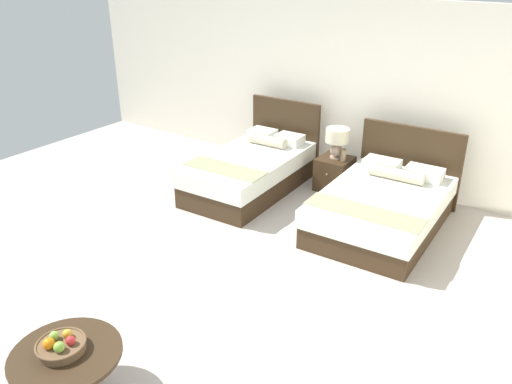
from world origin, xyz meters
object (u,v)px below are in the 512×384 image
vase (343,155)px  coffee_table (67,362)px  bed_near_window (252,170)px  fruit_bowl (61,345)px  bed_near_corner (383,206)px  table_lamp (337,139)px  nightstand (334,174)px

vase → coffee_table: bearing=-90.3°
bed_near_window → coffee_table: bearing=-74.8°
vase → coffee_table: size_ratio=0.21×
bed_near_window → fruit_bowl: (1.05, -4.01, 0.18)m
vase → bed_near_window: bearing=-149.9°
coffee_table → bed_near_corner: bearing=77.2°
coffee_table → bed_near_window: bearing=105.2°
fruit_bowl → table_lamp: bearing=90.8°
bed_near_corner → fruit_bowl: size_ratio=5.51×
bed_near_corner → vase: size_ratio=11.82×
vase → fruit_bowl: (-0.07, -4.65, -0.09)m
bed_near_corner → vase: (-0.89, 0.64, 0.29)m
bed_near_window → fruit_bowl: 4.15m
vase → table_lamp: bearing=156.4°
nightstand → vase: (0.14, -0.04, 0.33)m
table_lamp → fruit_bowl: size_ratio=1.15×
nightstand → table_lamp: (0.00, 0.02, 0.53)m
bed_near_corner → nightstand: size_ratio=4.22×
coffee_table → fruit_bowl: (-0.04, 0.00, 0.14)m
table_lamp → vase: bearing=-23.6°
bed_near_corner → bed_near_window: bearing=-179.9°
coffee_table → fruit_bowl: 0.15m
vase → fruit_bowl: vase is taller
table_lamp → fruit_bowl: (0.07, -4.71, -0.28)m
bed_near_window → nightstand: bed_near_window is taller
bed_near_window → bed_near_corner: 2.00m
table_lamp → coffee_table: (0.11, -4.71, -0.42)m
table_lamp → coffee_table: 4.73m
vase → fruit_bowl: 4.65m
table_lamp → nightstand: bearing=-90.0°
nightstand → vase: vase is taller
fruit_bowl → coffee_table: bearing=-0.2°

